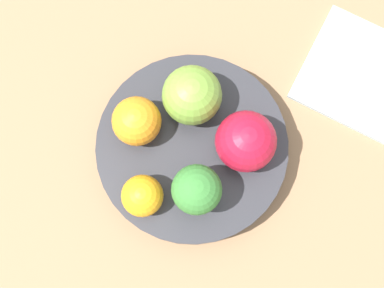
{
  "coord_description": "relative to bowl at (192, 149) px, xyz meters",
  "views": [
    {
      "loc": [
        0.07,
        -0.08,
        0.58
      ],
      "look_at": [
        0.0,
        0.0,
        0.07
      ],
      "focal_mm": 50.0,
      "sensor_mm": 36.0,
      "label": 1
    }
  ],
  "objects": [
    {
      "name": "orange_back",
      "position": [
        0.0,
        -0.07,
        0.04
      ],
      "size": [
        0.04,
        0.04,
        0.04
      ],
      "color": "orange",
      "rests_on": "bowl"
    },
    {
      "name": "table_surface",
      "position": [
        0.0,
        0.0,
        -0.03
      ],
      "size": [
        1.2,
        1.2,
        0.02
      ],
      "color": "#936D4C",
      "rests_on": "ground_plane"
    },
    {
      "name": "apple_red",
      "position": [
        -0.03,
        0.03,
        0.05
      ],
      "size": [
        0.06,
        0.06,
        0.06
      ],
      "color": "olive",
      "rests_on": "bowl"
    },
    {
      "name": "orange_front",
      "position": [
        -0.05,
        -0.02,
        0.04
      ],
      "size": [
        0.05,
        0.05,
        0.05
      ],
      "color": "orange",
      "rests_on": "bowl"
    },
    {
      "name": "ground_plane",
      "position": [
        0.0,
        0.0,
        -0.04
      ],
      "size": [
        6.0,
        6.0,
        0.0
      ],
      "primitive_type": "plane",
      "color": "gray"
    },
    {
      "name": "bowl",
      "position": [
        0.0,
        0.0,
        0.0
      ],
      "size": [
        0.19,
        0.19,
        0.04
      ],
      "color": "#2D2D33",
      "rests_on": "table_surface"
    },
    {
      "name": "napkin",
      "position": [
        0.08,
        0.19,
        -0.01
      ],
      "size": [
        0.15,
        0.15,
        0.01
      ],
      "color": "silver",
      "rests_on": "table_surface"
    },
    {
      "name": "apple_green",
      "position": [
        0.04,
        0.03,
        0.05
      ],
      "size": [
        0.06,
        0.06,
        0.06
      ],
      "color": "#B7142D",
      "rests_on": "bowl"
    },
    {
      "name": "broccoli",
      "position": [
        0.04,
        -0.03,
        0.05
      ],
      "size": [
        0.05,
        0.05,
        0.06
      ],
      "color": "#99C17A",
      "rests_on": "bowl"
    }
  ]
}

